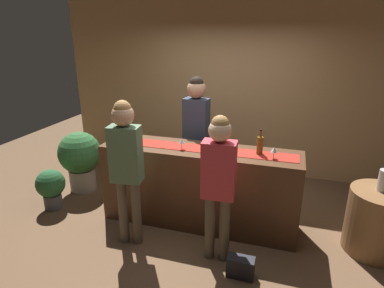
% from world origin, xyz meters
% --- Properties ---
extents(ground_plane, '(10.00, 10.00, 0.00)m').
position_xyz_m(ground_plane, '(0.00, 0.00, 0.00)').
color(ground_plane, brown).
extents(back_wall, '(6.00, 0.12, 2.90)m').
position_xyz_m(back_wall, '(0.00, 1.90, 1.45)').
color(back_wall, tan).
rests_on(back_wall, ground).
extents(bar_counter, '(2.47, 0.60, 1.03)m').
position_xyz_m(bar_counter, '(0.00, 0.00, 0.51)').
color(bar_counter, '#472B19').
rests_on(bar_counter, ground).
extents(counter_runner_cloth, '(2.34, 0.28, 0.01)m').
position_xyz_m(counter_runner_cloth, '(0.00, 0.00, 1.03)').
color(counter_runner_cloth, maroon).
rests_on(counter_runner_cloth, bar_counter).
extents(wine_bottle_amber, '(0.07, 0.07, 0.30)m').
position_xyz_m(wine_bottle_amber, '(0.72, 0.03, 1.14)').
color(wine_bottle_amber, brown).
rests_on(wine_bottle_amber, bar_counter).
extents(wine_bottle_green, '(0.07, 0.07, 0.30)m').
position_xyz_m(wine_bottle_green, '(-0.98, 0.02, 1.14)').
color(wine_bottle_green, '#194723').
rests_on(wine_bottle_green, bar_counter).
extents(wine_glass_near_customer, '(0.07, 0.07, 0.14)m').
position_xyz_m(wine_glass_near_customer, '(-0.20, -0.09, 1.13)').
color(wine_glass_near_customer, silver).
rests_on(wine_glass_near_customer, bar_counter).
extents(wine_glass_mid_counter, '(0.07, 0.07, 0.14)m').
position_xyz_m(wine_glass_mid_counter, '(0.21, -0.11, 1.13)').
color(wine_glass_mid_counter, silver).
rests_on(wine_glass_mid_counter, bar_counter).
extents(wine_glass_far_end, '(0.07, 0.07, 0.14)m').
position_xyz_m(wine_glass_far_end, '(0.89, -0.08, 1.13)').
color(wine_glass_far_end, silver).
rests_on(wine_glass_far_end, bar_counter).
extents(bartender, '(0.36, 0.25, 1.82)m').
position_xyz_m(bartender, '(-0.21, 0.58, 1.14)').
color(bartender, '#26262B').
rests_on(bartender, ground).
extents(customer_sipping, '(0.35, 0.23, 1.63)m').
position_xyz_m(customer_sipping, '(0.39, -0.64, 1.00)').
color(customer_sipping, brown).
rests_on(customer_sipping, ground).
extents(customer_browsing, '(0.36, 0.24, 1.72)m').
position_xyz_m(customer_browsing, '(-0.65, -0.65, 1.07)').
color(customer_browsing, brown).
rests_on(customer_browsing, ground).
extents(round_side_table, '(0.68, 0.68, 0.74)m').
position_xyz_m(round_side_table, '(2.08, 0.03, 0.37)').
color(round_side_table, brown).
rests_on(round_side_table, ground).
extents(potted_plant_tall, '(0.64, 0.64, 0.94)m').
position_xyz_m(potted_plant_tall, '(-2.01, 0.35, 0.54)').
color(potted_plant_tall, '#9E9389').
rests_on(potted_plant_tall, ground).
extents(potted_plant_small, '(0.40, 0.40, 0.58)m').
position_xyz_m(potted_plant_small, '(-2.07, -0.28, 0.34)').
color(potted_plant_small, '#4C4C51').
rests_on(potted_plant_small, ground).
extents(handbag, '(0.28, 0.14, 0.22)m').
position_xyz_m(handbag, '(0.69, -0.85, 0.11)').
color(handbag, black).
rests_on(handbag, ground).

